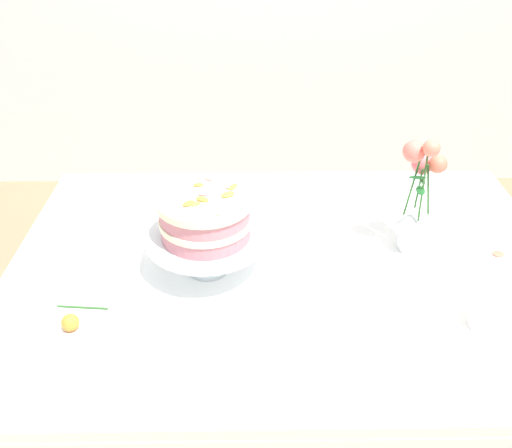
{
  "coord_description": "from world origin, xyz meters",
  "views": [
    {
      "loc": [
        -0.1,
        -1.14,
        1.57
      ],
      "look_at": [
        -0.08,
        -0.01,
        0.86
      ],
      "focal_mm": 39.13,
      "sensor_mm": 36.0,
      "label": 1
    }
  ],
  "objects": [
    {
      "name": "ground_plane",
      "position": [
        0.0,
        0.0,
        0.0
      ],
      "size": [
        12.0,
        12.0,
        0.0
      ],
      "primitive_type": "plane",
      "color": "#8C7051"
    },
    {
      "name": "dining_table",
      "position": [
        0.0,
        -0.03,
        0.65
      ],
      "size": [
        1.4,
        1.0,
        0.74
      ],
      "color": "white",
      "rests_on": "ground"
    },
    {
      "name": "linen_napkin",
      "position": [
        -0.2,
        -0.03,
        0.74
      ],
      "size": [
        0.34,
        0.34,
        0.0
      ],
      "primitive_type": "cube",
      "rotation": [
        0.0,
        0.0,
        0.07
      ],
      "color": "white",
      "rests_on": "dining_table"
    },
    {
      "name": "cake_stand",
      "position": [
        -0.2,
        -0.03,
        0.82
      ],
      "size": [
        0.29,
        0.29,
        0.1
      ],
      "color": "silver",
      "rests_on": "linen_napkin"
    },
    {
      "name": "layer_cake",
      "position": [
        -0.2,
        -0.03,
        0.89
      ],
      "size": [
        0.22,
        0.22,
        0.11
      ],
      "color": "#CC7A84",
      "rests_on": "cake_stand"
    },
    {
      "name": "flower_vase",
      "position": [
        0.32,
        0.06,
        0.88
      ],
      "size": [
        0.11,
        0.11,
        0.32
      ],
      "color": "silver",
      "rests_on": "dining_table"
    },
    {
      "name": "teacup",
      "position": [
        0.41,
        -0.25,
        0.77
      ],
      "size": [
        0.12,
        0.12,
        0.06
      ],
      "color": "white",
      "rests_on": "dining_table"
    },
    {
      "name": "fallen_rose",
      "position": [
        -0.48,
        -0.23,
        0.76
      ],
      "size": [
        0.12,
        0.1,
        0.04
      ],
      "color": "#2D6028",
      "rests_on": "dining_table"
    },
    {
      "name": "loose_petal_0",
      "position": [
        0.55,
        0.03,
        0.74
      ],
      "size": [
        0.04,
        0.04,
        0.0
      ],
      "primitive_type": "ellipsoid",
      "rotation": [
        0.0,
        0.0,
        3.62
      ],
      "color": "#E56B51",
      "rests_on": "dining_table"
    },
    {
      "name": "loose_petal_1",
      "position": [
        0.45,
        0.2,
        0.74
      ],
      "size": [
        0.03,
        0.03,
        0.0
      ],
      "primitive_type": "ellipsoid",
      "rotation": [
        0.0,
        0.0,
        4.68
      ],
      "color": "pink",
      "rests_on": "dining_table"
    }
  ]
}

